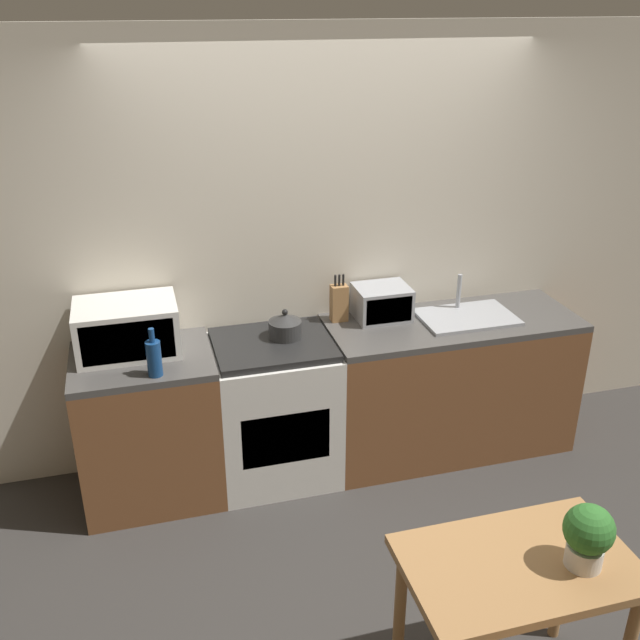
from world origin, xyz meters
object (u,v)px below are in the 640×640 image
microwave (127,328)px  toaster_oven (382,303)px  bottle (154,357)px  stove_range (275,409)px  kettle (285,326)px  dining_table (517,584)px

microwave → toaster_oven: microwave is taller
bottle → microwave: bearing=111.1°
stove_range → toaster_oven: toaster_oven is taller
stove_range → microwave: (-0.80, 0.10, 0.60)m
kettle → toaster_oven: toaster_oven is taller
stove_range → bottle: 0.90m
microwave → bottle: (0.12, -0.32, -0.04)m
toaster_oven → kettle: bearing=-170.2°
toaster_oven → stove_range: bearing=-167.9°
stove_range → bottle: bottle is taller
bottle → dining_table: bottle is taller
kettle → microwave: microwave is taller
stove_range → toaster_oven: 0.92m
toaster_oven → dining_table: bearing=-93.8°
bottle → kettle: bearing=19.5°
stove_range → microwave: 1.00m
kettle → dining_table: 1.93m
kettle → bottle: (-0.76, -0.27, 0.03)m
microwave → dining_table: 2.38m
kettle → toaster_oven: 0.64m
stove_range → bottle: bearing=-161.6°
bottle → toaster_oven: 1.44m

